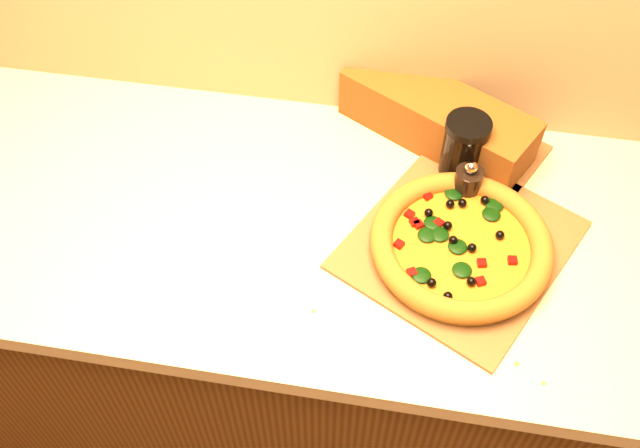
{
  "coord_description": "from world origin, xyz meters",
  "views": [
    {
      "loc": [
        0.21,
        0.6,
        1.98
      ],
      "look_at": [
        0.08,
        1.38,
        0.96
      ],
      "focal_mm": 40.0,
      "sensor_mm": 36.0,
      "label": 1
    }
  ],
  "objects_px": {
    "pizza": "(461,245)",
    "pepper_grinder": "(467,184)",
    "pizza_peel": "(463,239)",
    "dark_jar": "(464,148)"
  },
  "relations": [
    {
      "from": "pizza",
      "to": "dark_jar",
      "type": "distance_m",
      "value": 0.21
    },
    {
      "from": "pizza_peel",
      "to": "pizza",
      "type": "xyz_separation_m",
      "value": [
        -0.01,
        -0.03,
        0.03
      ]
    },
    {
      "from": "pizza",
      "to": "dark_jar",
      "type": "bearing_deg",
      "value": 92.92
    },
    {
      "from": "pizza",
      "to": "pepper_grinder",
      "type": "height_order",
      "value": "pepper_grinder"
    },
    {
      "from": "pizza",
      "to": "pepper_grinder",
      "type": "distance_m",
      "value": 0.14
    },
    {
      "from": "pepper_grinder",
      "to": "dark_jar",
      "type": "height_order",
      "value": "dark_jar"
    },
    {
      "from": "pizza_peel",
      "to": "pepper_grinder",
      "type": "height_order",
      "value": "pepper_grinder"
    },
    {
      "from": "pizza_peel",
      "to": "pizza",
      "type": "distance_m",
      "value": 0.04
    },
    {
      "from": "pizza",
      "to": "pepper_grinder",
      "type": "xyz_separation_m",
      "value": [
        0.0,
        0.14,
        0.01
      ]
    },
    {
      "from": "pizza",
      "to": "pepper_grinder",
      "type": "relative_size",
      "value": 3.26
    }
  ]
}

